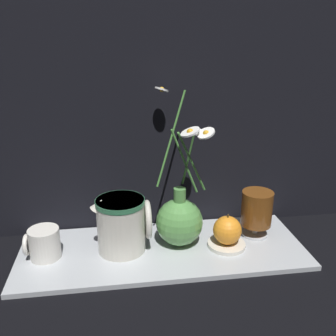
# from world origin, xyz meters

# --- Properties ---
(ground_plane) EXTENTS (6.00, 6.00, 0.00)m
(ground_plane) POSITION_xyz_m (0.00, 0.00, 0.00)
(ground_plane) COLOR black
(shelf) EXTENTS (0.70, 0.26, 0.01)m
(shelf) POSITION_xyz_m (0.00, 0.00, 0.01)
(shelf) COLOR #B2B7BC
(shelf) RESTS_ON ground_plane
(backdrop_wall) EXTENTS (1.20, 0.02, 1.10)m
(backdrop_wall) POSITION_xyz_m (0.00, 0.15, 0.55)
(backdrop_wall) COLOR black
(backdrop_wall) RESTS_ON ground_plane
(vase_with_flowers) EXTENTS (0.13, 0.19, 0.38)m
(vase_with_flowers) POSITION_xyz_m (0.05, 0.02, 0.08)
(vase_with_flowers) COLOR #59994C
(vase_with_flowers) RESTS_ON shelf
(yellow_mug) EXTENTS (0.08, 0.07, 0.07)m
(yellow_mug) POSITION_xyz_m (-0.28, 0.00, 0.05)
(yellow_mug) COLOR silver
(yellow_mug) RESTS_ON shelf
(ceramic_pitcher) EXTENTS (0.14, 0.12, 0.15)m
(ceramic_pitcher) POSITION_xyz_m (-0.10, 0.01, 0.09)
(ceramic_pitcher) COLOR beige
(ceramic_pitcher) RESTS_ON shelf
(tea_glass) EXTENTS (0.08, 0.08, 0.12)m
(tea_glass) POSITION_xyz_m (0.25, 0.03, 0.09)
(tea_glass) COLOR silver
(tea_glass) RESTS_ON shelf
(saucer_plate) EXTENTS (0.09, 0.09, 0.01)m
(saucer_plate) POSITION_xyz_m (0.16, -0.02, 0.02)
(saucer_plate) COLOR silver
(saucer_plate) RESTS_ON shelf
(orange_fruit) EXTENTS (0.07, 0.07, 0.08)m
(orange_fruit) POSITION_xyz_m (0.16, -0.02, 0.06)
(orange_fruit) COLOR orange
(orange_fruit) RESTS_ON saucer_plate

